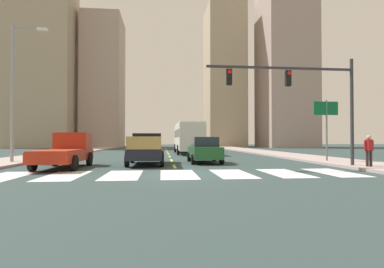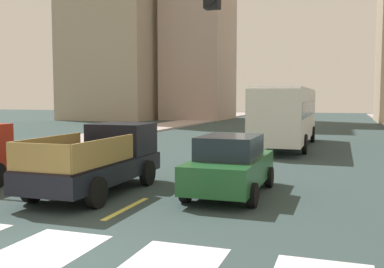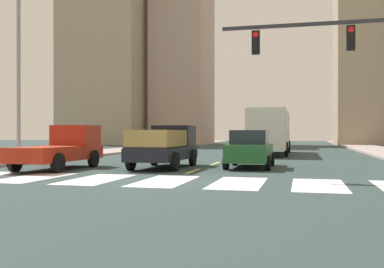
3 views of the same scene
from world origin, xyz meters
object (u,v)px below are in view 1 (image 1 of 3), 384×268
Objects in this scene: sedan_near_left at (204,150)px; direction_sign_green at (326,117)px; traffic_signal_gantry at (307,91)px; pedestrian_waiting at (369,148)px; pickup_stakebed at (146,149)px; pickup_dark at (67,151)px; city_bus at (188,136)px; streetlight_left at (15,86)px.

sedan_near_left is 8.47m from direction_sign_green.
traffic_signal_gantry is 4.99× the size of pedestrian_waiting.
direction_sign_green reaches higher than pickup_stakebed.
traffic_signal_gantry is at bearing -7.72° from pickup_dark.
direction_sign_green is (16.25, 1.70, 2.11)m from pickup_dark.
pickup_dark is 17.63m from city_bus.
pickup_stakebed is 12.58m from pedestrian_waiting.
city_bus is (8.17, 15.59, 1.03)m from pickup_dark.
streetlight_left reaches higher than sedan_near_left.
streetlight_left is (-12.19, 0.35, 4.11)m from sedan_near_left.
streetlight_left reaches higher than city_bus.
pedestrian_waiting is at bearing -20.26° from pickup_stakebed.
city_bus is 2.45× the size of sedan_near_left.
pickup_dark is 8.48m from sedan_near_left.
pickup_dark reaches higher than sedan_near_left.
city_bus is 18.28m from traffic_signal_gantry.
direction_sign_green is at bearing 48.61° from traffic_signal_gantry.
pickup_stakebed is 1.24× the size of direction_sign_green.
pickup_dark is at bearing -34.90° from streetlight_left.
streetlight_left is at bearing -114.80° from pedestrian_waiting.
pickup_stakebed is 0.58× the size of streetlight_left.
pedestrian_waiting is (11.73, -4.54, 0.18)m from pickup_stakebed.
pickup_stakebed is at bearing 179.37° from direction_sign_green.
pickup_stakebed is at bearing 23.49° from pickup_dark.
pickup_dark is 13.62m from traffic_signal_gantry.
direction_sign_green is (8.14, -0.80, 2.17)m from sedan_near_left.
pickup_dark is at bearing 171.88° from traffic_signal_gantry.
direction_sign_green is (8.08, -13.89, 1.08)m from city_bus.
streetlight_left is (-20.33, 1.15, 1.94)m from direction_sign_green.
pickup_stakebed is 12.13m from direction_sign_green.
direction_sign_green is (11.95, -0.13, 2.10)m from pickup_stakebed.
pedestrian_waiting is (-0.22, -4.41, -1.92)m from direction_sign_green.
traffic_signal_gantry reaches higher than pickup_stakebed.
direction_sign_green is at bearing -3.23° from streetlight_left.
sedan_near_left is at bearing 174.38° from direction_sign_green.
city_bus is 2.57× the size of direction_sign_green.
traffic_signal_gantry is (8.80, -3.70, 3.23)m from pickup_stakebed.
traffic_signal_gantry is at bearing -43.51° from sedan_near_left.
pickup_dark is 0.63× the size of traffic_signal_gantry.
direction_sign_green is at bearing -60.10° from city_bus.
streetlight_left reaches higher than pickup_dark.
pickup_stakebed is 14.33m from city_bus.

